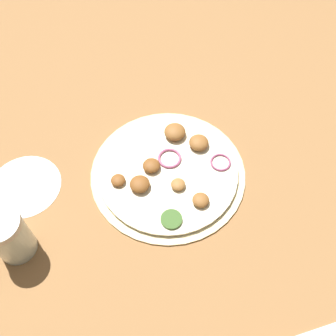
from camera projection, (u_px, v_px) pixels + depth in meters
name	position (u px, v px, depth m)	size (l,w,h in m)	color
ground_plane	(168.00, 173.00, 0.68)	(3.00, 3.00, 0.00)	olive
pizza	(169.00, 170.00, 0.68)	(0.27, 0.27, 0.03)	beige
spice_jar	(9.00, 236.00, 0.57)	(0.06, 0.06, 0.09)	silver
flour_patch	(25.00, 186.00, 0.67)	(0.12, 0.12, 0.00)	white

